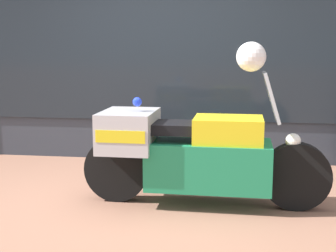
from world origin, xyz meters
The scene contains 5 objects.
ground_plane centered at (0.00, 0.00, 0.00)m, with size 60.00×60.00×0.00m, color #8E604C.
shop_building centered at (-0.41, 2.00, 1.76)m, with size 6.81×0.55×3.51m.
window_display centered at (0.36, 2.03, 0.45)m, with size 5.49×0.30×1.83m.
paramedic_motorcycle centered at (0.56, 0.05, 0.52)m, with size 2.36×0.69×1.28m.
white_helmet centered at (1.11, 0.04, 1.42)m, with size 0.27×0.27×0.27m, color white.
Camera 1 is at (0.95, -4.31, 1.50)m, focal length 50.00 mm.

